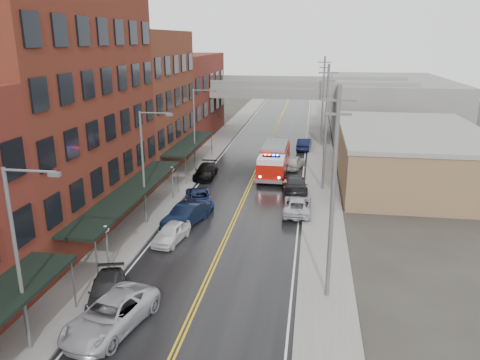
{
  "coord_description": "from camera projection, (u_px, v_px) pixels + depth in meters",
  "views": [
    {
      "loc": [
        5.95,
        -9.13,
        14.18
      ],
      "look_at": [
        0.25,
        27.29,
        3.0
      ],
      "focal_mm": 35.0,
      "sensor_mm": 36.0,
      "label": 1
    }
  ],
  "objects": [
    {
      "name": "road",
      "position": [
        242.0,
        203.0,
        41.99
      ],
      "size": [
        11.0,
        160.0,
        0.02
      ],
      "primitive_type": "cube",
      "color": "black",
      "rests_on": "ground"
    },
    {
      "name": "sidewalk_left",
      "position": [
        164.0,
        198.0,
        43.05
      ],
      "size": [
        3.0,
        160.0,
        0.15
      ],
      "primitive_type": "cube",
      "color": "slate",
      "rests_on": "ground"
    },
    {
      "name": "sidewalk_right",
      "position": [
        324.0,
        207.0,
        40.89
      ],
      "size": [
        3.0,
        160.0,
        0.15
      ],
      "primitive_type": "cube",
      "color": "slate",
      "rests_on": "ground"
    },
    {
      "name": "curb_left",
      "position": [
        181.0,
        199.0,
        42.8
      ],
      "size": [
        0.3,
        160.0,
        0.15
      ],
      "primitive_type": "cube",
      "color": "gray",
      "rests_on": "ground"
    },
    {
      "name": "curb_right",
      "position": [
        305.0,
        206.0,
        41.13
      ],
      "size": [
        0.3,
        160.0,
        0.15
      ],
      "primitive_type": "cube",
      "color": "gray",
      "rests_on": "ground"
    },
    {
      "name": "brick_building_b",
      "position": [
        51.0,
        111.0,
        34.73
      ],
      "size": [
        9.0,
        20.0,
        18.0
      ],
      "primitive_type": "cube",
      "color": "#5F2719",
      "rests_on": "ground"
    },
    {
      "name": "brick_building_c",
      "position": [
        138.0,
        101.0,
        51.71
      ],
      "size": [
        9.0,
        15.0,
        15.0
      ],
      "primitive_type": "cube",
      "color": "#5E291C",
      "rests_on": "ground"
    },
    {
      "name": "brick_building_far",
      "position": [
        181.0,
        97.0,
        68.69
      ],
      "size": [
        9.0,
        20.0,
        12.0
      ],
      "primitive_type": "cube",
      "color": "maroon",
      "rests_on": "ground"
    },
    {
      "name": "tan_building",
      "position": [
        409.0,
        156.0,
        48.36
      ],
      "size": [
        14.0,
        22.0,
        5.0
      ],
      "primitive_type": "cube",
      "color": "olive",
      "rests_on": "ground"
    },
    {
      "name": "right_far_block",
      "position": [
        388.0,
        104.0,
        75.99
      ],
      "size": [
        18.0,
        30.0,
        8.0
      ],
      "primitive_type": "cube",
      "color": "slate",
      "rests_on": "ground"
    },
    {
      "name": "awning_1",
      "position": [
        131.0,
        192.0,
        35.61
      ],
      "size": [
        2.6,
        18.0,
        3.09
      ],
      "color": "black",
      "rests_on": "ground"
    },
    {
      "name": "awning_2",
      "position": [
        190.0,
        143.0,
        52.16
      ],
      "size": [
        2.6,
        13.0,
        3.09
      ],
      "color": "black",
      "rests_on": "ground"
    },
    {
      "name": "globe_lamp_1",
      "position": [
        106.0,
        238.0,
        29.03
      ],
      "size": [
        0.44,
        0.44,
        3.12
      ],
      "color": "#59595B",
      "rests_on": "ground"
    },
    {
      "name": "globe_lamp_2",
      "position": [
        172.0,
        175.0,
        42.27
      ],
      "size": [
        0.44,
        0.44,
        3.12
      ],
      "color": "#59595B",
      "rests_on": "ground"
    },
    {
      "name": "street_lamp_0",
      "position": [
        21.0,
        251.0,
        20.65
      ],
      "size": [
        2.64,
        0.22,
        9.0
      ],
      "color": "#59595B",
      "rests_on": "ground"
    },
    {
      "name": "street_lamp_1",
      "position": [
        146.0,
        161.0,
        35.78
      ],
      "size": [
        2.64,
        0.22,
        9.0
      ],
      "color": "#59595B",
      "rests_on": "ground"
    },
    {
      "name": "street_lamp_2",
      "position": [
        196.0,
        125.0,
        50.91
      ],
      "size": [
        2.64,
        0.22,
        9.0
      ],
      "color": "#59595B",
      "rests_on": "ground"
    },
    {
      "name": "utility_pole_0",
      "position": [
        333.0,
        193.0,
        24.92
      ],
      "size": [
        1.8,
        0.24,
        12.0
      ],
      "color": "#59595B",
      "rests_on": "ground"
    },
    {
      "name": "utility_pole_1",
      "position": [
        326.0,
        126.0,
        43.83
      ],
      "size": [
        1.8,
        0.24,
        12.0
      ],
      "color": "#59595B",
      "rests_on": "ground"
    },
    {
      "name": "utility_pole_2",
      "position": [
        323.0,
        100.0,
        62.74
      ],
      "size": [
        1.8,
        0.24,
        12.0
      ],
      "color": "#59595B",
      "rests_on": "ground"
    },
    {
      "name": "overpass",
      "position": [
        274.0,
        95.0,
        70.51
      ],
      "size": [
        40.0,
        10.0,
        7.5
      ],
      "color": "slate",
      "rests_on": "ground"
    },
    {
      "name": "fire_truck",
      "position": [
        274.0,
        160.0,
        50.08
      ],
      "size": [
        3.64,
        8.82,
        3.2
      ],
      "rotation": [
        0.0,
        0.0,
        -0.02
      ],
      "color": "#AD1208",
      "rests_on": "ground"
    },
    {
      "name": "parked_car_left_2",
      "position": [
        111.0,
        315.0,
        23.58
      ],
      "size": [
        3.95,
        6.3,
        1.62
      ],
      "primitive_type": "imported",
      "rotation": [
        0.0,
        0.0,
        -0.23
      ],
      "color": "#AFB1B7",
      "rests_on": "ground"
    },
    {
      "name": "parked_car_left_3",
      "position": [
        107.0,
        291.0,
        26.09
      ],
      "size": [
        3.07,
        4.9,
        1.33
      ],
      "primitive_type": "imported",
      "rotation": [
        0.0,
        0.0,
        0.29
      ],
      "color": "#27272A",
      "rests_on": "ground"
    },
    {
      "name": "parked_car_left_4",
      "position": [
        171.0,
        233.0,
        33.87
      ],
      "size": [
        2.26,
        4.28,
        1.39
      ],
      "primitive_type": "imported",
      "rotation": [
        0.0,
        0.0,
        -0.16
      ],
      "color": "silver",
      "rests_on": "ground"
    },
    {
      "name": "parked_car_left_5",
      "position": [
        186.0,
        215.0,
        36.87
      ],
      "size": [
        3.13,
        5.31,
        1.65
      ],
      "primitive_type": "imported",
      "rotation": [
        0.0,
        0.0,
        -0.3
      ],
      "color": "black",
      "rests_on": "ground"
    },
    {
      "name": "parked_car_left_6",
      "position": [
        199.0,
        198.0,
        41.2
      ],
      "size": [
        3.61,
        5.31,
        1.35
      ],
      "primitive_type": "imported",
      "rotation": [
        0.0,
        0.0,
        0.31
      ],
      "color": "navy",
      "rests_on": "ground"
    },
    {
      "name": "parked_car_left_7",
      "position": [
        206.0,
        171.0,
        49.44
      ],
      "size": [
        2.12,
        4.98,
        1.43
      ],
      "primitive_type": "imported",
      "rotation": [
        0.0,
        0.0,
        0.02
      ],
      "color": "black",
      "rests_on": "ground"
    },
    {
      "name": "parked_car_right_0",
      "position": [
        297.0,
        205.0,
        39.35
      ],
      "size": [
        2.38,
        5.1,
        1.41
      ],
      "primitive_type": "imported",
      "rotation": [
        0.0,
        0.0,
        3.15
      ],
      "color": "#B4B6BD",
      "rests_on": "ground"
    },
    {
      "name": "parked_car_right_1",
      "position": [
        294.0,
        183.0,
        45.03
      ],
      "size": [
        3.04,
        5.86,
        1.62
      ],
      "primitive_type": "imported",
      "rotation": [
        0.0,
        0.0,
        3.28
      ],
      "color": "#242326",
      "rests_on": "ground"
    },
    {
      "name": "parked_car_right_2",
      "position": [
        294.0,
        162.0,
        52.95
      ],
      "size": [
        2.71,
        4.78,
        1.53
      ],
      "primitive_type": "imported",
      "rotation": [
        0.0,
        0.0,
        2.93
      ],
      "color": "silver",
      "rests_on": "ground"
    },
    {
      "name": "parked_car_right_3",
      "position": [
        304.0,
        144.0,
        61.93
      ],
      "size": [
        1.97,
        4.91,
        1.59
      ],
      "primitive_type": "imported",
      "rotation": [
        0.0,
        0.0,
        3.08
      ],
      "color": "black",
      "rests_on": "ground"
    }
  ]
}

